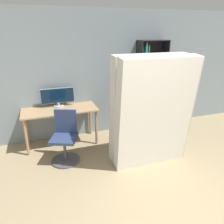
{
  "coord_description": "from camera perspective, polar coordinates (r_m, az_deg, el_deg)",
  "views": [
    {
      "loc": [
        -1.43,
        -1.27,
        2.29
      ],
      "look_at": [
        -0.36,
        1.81,
        1.05
      ],
      "focal_mm": 35.0,
      "sensor_mm": 36.0,
      "label": 1
    }
  ],
  "objects": [
    {
      "name": "bookshelf",
      "position": [
        5.21,
        9.08,
        6.49
      ],
      "size": [
        0.67,
        0.31,
        2.07
      ],
      "color": "black",
      "rests_on": "ground"
    },
    {
      "name": "office_chair",
      "position": [
        4.09,
        -12.16,
        -7.45
      ],
      "size": [
        0.57,
        0.57,
        0.94
      ],
      "color": "#4C4C51",
      "rests_on": "ground"
    },
    {
      "name": "wall_back",
      "position": [
        4.91,
        -1.85,
        9.75
      ],
      "size": [
        8.0,
        0.06,
        2.7
      ],
      "color": "gray",
      "rests_on": "ground"
    },
    {
      "name": "desk",
      "position": [
        4.56,
        -13.4,
        -0.42
      ],
      "size": [
        1.49,
        0.63,
        0.78
      ],
      "color": "tan",
      "rests_on": "ground"
    },
    {
      "name": "mattress_near",
      "position": [
        3.71,
        11.17,
        -0.54
      ],
      "size": [
        1.34,
        0.44,
        1.93
      ],
      "color": "silver",
      "rests_on": "ground"
    },
    {
      "name": "monitor",
      "position": [
        4.64,
        -13.99,
        3.92
      ],
      "size": [
        0.68,
        0.22,
        0.39
      ],
      "color": "#B7B7BC",
      "rests_on": "desk"
    },
    {
      "name": "mattress_far",
      "position": [
        3.92,
        9.31,
        0.73
      ],
      "size": [
        1.34,
        0.37,
        1.93
      ],
      "color": "silver",
      "rests_on": "ground"
    }
  ]
}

